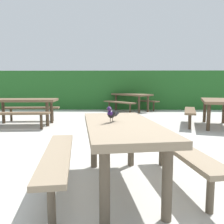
# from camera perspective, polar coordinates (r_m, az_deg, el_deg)

# --- Properties ---
(ground_plane) EXTENTS (60.00, 60.00, 0.00)m
(ground_plane) POSITION_cam_1_polar(r_m,az_deg,el_deg) (3.05, 2.82, -15.70)
(ground_plane) COLOR #B7B5AD
(hedge_wall) EXTENTS (28.00, 1.28, 1.75)m
(hedge_wall) POSITION_cam_1_polar(r_m,az_deg,el_deg) (11.30, 1.64, 5.33)
(hedge_wall) COLOR #235B23
(hedge_wall) RESTS_ON ground
(picnic_table_foreground) EXTENTS (1.93, 1.96, 0.74)m
(picnic_table_foreground) POSITION_cam_1_polar(r_m,az_deg,el_deg) (2.65, 2.30, -6.57)
(picnic_table_foreground) COLOR #84725B
(picnic_table_foreground) RESTS_ON ground
(bird_grackle) EXTENTS (0.15, 0.27, 0.18)m
(bird_grackle) POSITION_cam_1_polar(r_m,az_deg,el_deg) (2.61, -0.17, -0.35)
(bird_grackle) COLOR black
(bird_grackle) RESTS_ON picnic_table_foreground
(picnic_table_mid_left) EXTENTS (2.09, 2.11, 0.74)m
(picnic_table_mid_left) POSITION_cam_1_polar(r_m,az_deg,el_deg) (7.05, 23.97, 1.25)
(picnic_table_mid_left) COLOR brown
(picnic_table_mid_left) RESTS_ON ground
(picnic_table_mid_right) EXTENTS (1.85, 1.79, 0.74)m
(picnic_table_mid_right) POSITION_cam_1_polar(r_m,az_deg,el_deg) (7.18, -20.35, 1.50)
(picnic_table_mid_right) COLOR brown
(picnic_table_mid_right) RESTS_ON ground
(picnic_table_far_centre) EXTENTS (2.39, 2.39, 0.74)m
(picnic_table_far_centre) POSITION_cam_1_polar(r_m,az_deg,el_deg) (10.17, 4.69, 3.36)
(picnic_table_far_centre) COLOR brown
(picnic_table_far_centre) RESTS_ON ground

